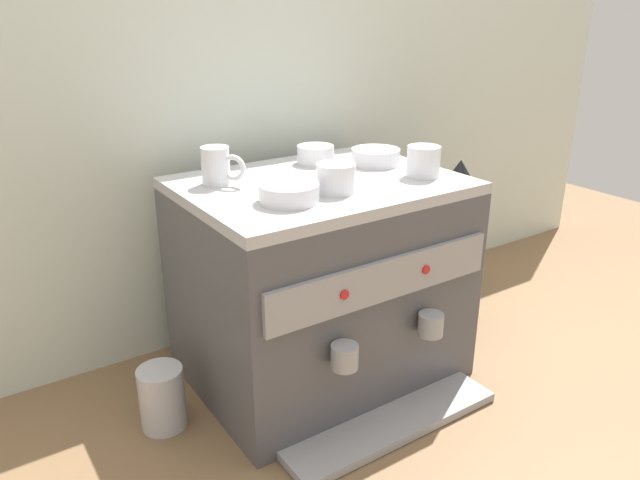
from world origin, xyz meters
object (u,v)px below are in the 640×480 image
object	(u,v)px
ceramic_cup_0	(423,161)
coffee_grinder	(454,240)
ceramic_cup_1	(335,178)
ceramic_bowl_0	(375,157)
ceramic_bowl_1	(289,193)
milk_pitcher	(162,398)
espresso_machine	(321,281)
ceramic_cup_2	(218,166)
ceramic_bowl_2	(316,155)

from	to	relation	value
ceramic_cup_0	coffee_grinder	size ratio (longest dim) A/B	0.24
ceramic_cup_0	ceramic_cup_1	xyz separation A→B (m)	(-0.24, 0.01, -0.00)
ceramic_cup_0	ceramic_cup_1	size ratio (longest dim) A/B	0.95
ceramic_bowl_0	ceramic_bowl_1	bearing A→B (deg)	-156.96
ceramic_cup_1	milk_pitcher	world-z (taller)	ceramic_cup_1
espresso_machine	ceramic_bowl_0	size ratio (longest dim) A/B	5.11
ceramic_bowl_1	ceramic_cup_0	bearing A→B (deg)	-0.51
ceramic_cup_0	ceramic_bowl_0	world-z (taller)	ceramic_cup_0
ceramic_bowl_1	coffee_grinder	distance (m)	0.73
ceramic_cup_2	milk_pitcher	bearing A→B (deg)	-156.49
ceramic_cup_0	espresso_machine	bearing A→B (deg)	155.37
milk_pitcher	ceramic_bowl_0	bearing A→B (deg)	3.59
ceramic_cup_0	ceramic_cup_1	bearing A→B (deg)	177.73
ceramic_cup_1	ceramic_bowl_0	size ratio (longest dim) A/B	0.96
ceramic_cup_2	ceramic_bowl_0	bearing A→B (deg)	-7.23
ceramic_bowl_1	milk_pitcher	world-z (taller)	ceramic_bowl_1
milk_pitcher	ceramic_cup_0	bearing A→B (deg)	-9.81
espresso_machine	ceramic_bowl_2	world-z (taller)	ceramic_bowl_2
ceramic_bowl_2	milk_pitcher	xyz separation A→B (m)	(-0.48, -0.13, -0.45)
ceramic_cup_0	ceramic_bowl_1	size ratio (longest dim) A/B	0.90
espresso_machine	ceramic_bowl_2	bearing A→B (deg)	61.06
ceramic_bowl_1	ceramic_bowl_2	size ratio (longest dim) A/B	1.33
ceramic_cup_0	ceramic_bowl_0	xyz separation A→B (m)	(-0.02, 0.15, -0.02)
ceramic_cup_2	ceramic_bowl_2	bearing A→B (deg)	8.05
espresso_machine	ceramic_cup_0	size ratio (longest dim) A/B	5.61
ceramic_cup_1	ceramic_cup_0	bearing A→B (deg)	-2.27
ceramic_bowl_2	ceramic_bowl_0	bearing A→B (deg)	-37.62
ceramic_cup_0	ceramic_bowl_1	distance (m)	0.36
coffee_grinder	milk_pitcher	bearing A→B (deg)	-177.00
ceramic_cup_1	ceramic_bowl_0	xyz separation A→B (m)	(0.22, 0.14, -0.01)
ceramic_cup_0	coffee_grinder	bearing A→B (deg)	27.97
espresso_machine	milk_pitcher	xyz separation A→B (m)	(-0.41, 0.01, -0.18)
ceramic_cup_0	ceramic_cup_1	distance (m)	0.24
ceramic_cup_0	ceramic_cup_2	distance (m)	0.46
ceramic_cup_0	milk_pitcher	distance (m)	0.78
ceramic_bowl_2	ceramic_cup_1	bearing A→B (deg)	-113.72
ceramic_bowl_1	coffee_grinder	world-z (taller)	ceramic_bowl_1
espresso_machine	ceramic_cup_0	world-z (taller)	ceramic_cup_0
ceramic_bowl_1	coffee_grinder	bearing A→B (deg)	13.23
espresso_machine	ceramic_bowl_1	xyz separation A→B (m)	(-0.14, -0.09, 0.27)
ceramic_cup_1	coffee_grinder	world-z (taller)	ceramic_cup_1
ceramic_cup_0	ceramic_bowl_2	bearing A→B (deg)	120.40
ceramic_cup_1	ceramic_cup_2	bearing A→B (deg)	134.27
ceramic_cup_2	ceramic_cup_1	bearing A→B (deg)	-45.73
ceramic_cup_0	ceramic_bowl_2	xyz separation A→B (m)	(-0.14, 0.24, -0.01)
espresso_machine	milk_pitcher	size ratio (longest dim) A/B	4.32
coffee_grinder	ceramic_cup_0	bearing A→B (deg)	-152.03
ceramic_cup_2	milk_pitcher	xyz separation A→B (m)	(-0.20, -0.09, -0.47)
ceramic_cup_0	ceramic_bowl_2	distance (m)	0.27
coffee_grinder	milk_pitcher	distance (m)	0.93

